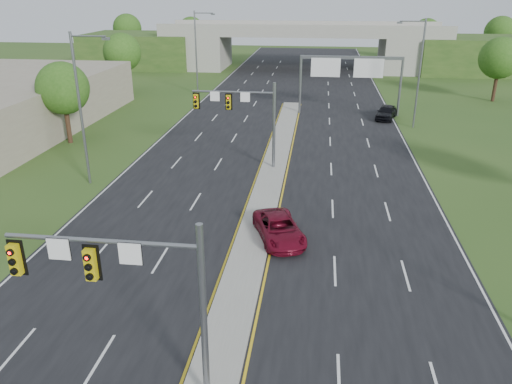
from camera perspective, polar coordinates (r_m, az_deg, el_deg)
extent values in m
cube|color=black|center=(50.41, 3.08, 6.46)|extent=(24.00, 160.00, 0.02)
cube|color=gray|center=(39.00, 1.72, 1.85)|extent=(2.00, 54.00, 0.16)
cube|color=gold|center=(39.14, 0.05, 1.82)|extent=(0.12, 54.00, 0.01)
cube|color=gold|center=(38.94, 3.41, 1.66)|extent=(0.12, 54.00, 0.01)
cube|color=silver|center=(52.55, -9.95, 6.83)|extent=(0.12, 160.00, 0.01)
cube|color=silver|center=(50.97, 16.49, 5.77)|extent=(0.12, 160.00, 0.01)
cylinder|color=slate|center=(17.17, -6.00, -14.23)|extent=(0.24, 0.24, 7.00)
cylinder|color=slate|center=(16.74, -17.32, -5.36)|extent=(6.50, 0.16, 0.16)
cube|color=gold|center=(17.03, -18.38, -7.89)|extent=(0.35, 0.25, 1.10)
cube|color=gold|center=(18.26, -25.83, -6.96)|extent=(0.35, 0.25, 1.10)
cube|color=black|center=(17.13, -18.19, -7.66)|extent=(0.55, 0.04, 1.30)
cube|color=black|center=(18.36, -25.61, -6.76)|extent=(0.55, 0.04, 1.30)
sphere|color=#FF0C05|center=(16.76, -18.71, -7.07)|extent=(0.20, 0.20, 0.20)
sphere|color=#FF0C05|center=(18.01, -26.23, -6.18)|extent=(0.20, 0.20, 0.20)
cube|color=white|center=(17.44, -21.64, -6.12)|extent=(0.75, 0.04, 0.75)
cube|color=white|center=(16.46, -14.20, -6.89)|extent=(0.75, 0.04, 0.75)
cylinder|color=slate|center=(39.87, 2.07, 7.43)|extent=(0.24, 0.24, 7.00)
cylinder|color=slate|center=(39.69, -2.65, 11.35)|extent=(6.50, 0.16, 0.16)
cube|color=gold|center=(39.65, -3.16, 10.22)|extent=(0.35, 0.25, 1.10)
cube|color=gold|center=(40.20, -6.87, 10.26)|extent=(0.35, 0.25, 1.10)
cube|color=black|center=(39.79, -3.12, 10.26)|extent=(0.55, 0.04, 1.30)
cube|color=black|center=(40.33, -6.82, 10.30)|extent=(0.55, 0.04, 1.30)
sphere|color=#FF0C05|center=(39.46, -3.21, 10.68)|extent=(0.20, 0.20, 0.20)
sphere|color=#FF0C05|center=(40.00, -6.94, 10.71)|extent=(0.20, 0.20, 0.20)
cube|color=white|center=(39.93, -4.72, 10.85)|extent=(0.75, 0.04, 0.75)
cube|color=white|center=(39.51, -1.25, 10.80)|extent=(0.75, 0.04, 0.75)
cylinder|color=slate|center=(59.35, 5.09, 12.07)|extent=(0.28, 0.28, 6.60)
cylinder|color=slate|center=(60.00, 16.15, 11.41)|extent=(0.28, 0.28, 6.60)
cube|color=slate|center=(58.93, 10.88, 14.85)|extent=(11.50, 0.35, 0.35)
cube|color=#0B521C|center=(58.78, 7.96, 13.92)|extent=(3.20, 0.08, 2.00)
cube|color=#0B521C|center=(59.02, 12.75, 13.64)|extent=(3.20, 0.08, 2.00)
cube|color=silver|center=(58.73, 7.96, 13.92)|extent=(3.30, 0.03, 2.10)
cube|color=silver|center=(58.97, 12.76, 13.63)|extent=(3.30, 0.03, 2.10)
cube|color=gray|center=(96.21, -5.25, 15.76)|extent=(6.00, 12.00, 6.00)
cube|color=gray|center=(94.97, 15.97, 14.95)|extent=(6.00, 12.00, 6.00)
cube|color=#2B4C1B|center=(99.78, -12.84, 15.55)|extent=(20.00, 14.00, 6.00)
cube|color=#2B4C1B|center=(97.68, 23.75, 14.15)|extent=(20.00, 14.00, 6.00)
cube|color=gray|center=(93.73, 5.39, 17.80)|extent=(50.00, 12.00, 1.20)
cube|color=gray|center=(87.87, 5.26, 18.20)|extent=(50.00, 0.40, 0.90)
cube|color=gray|center=(99.44, 5.56, 18.65)|extent=(50.00, 0.40, 0.90)
cylinder|color=slate|center=(38.34, -19.41, 8.67)|extent=(0.20, 0.20, 11.00)
cylinder|color=slate|center=(37.03, -18.66, 16.52)|extent=(2.50, 0.12, 0.12)
cube|color=slate|center=(36.53, -16.79, 16.43)|extent=(0.50, 0.25, 0.18)
cylinder|color=slate|center=(70.94, -6.86, 15.45)|extent=(0.20, 0.20, 11.00)
cylinder|color=slate|center=(70.24, -6.01, 19.68)|extent=(2.50, 0.12, 0.12)
cube|color=slate|center=(69.98, -4.95, 19.58)|extent=(0.50, 0.25, 0.18)
cylinder|color=slate|center=(54.94, 18.17, 12.60)|extent=(0.20, 0.20, 11.00)
cylinder|color=slate|center=(54.20, 17.49, 18.12)|extent=(2.50, 0.12, 0.12)
cube|color=slate|center=(54.02, 16.10, 18.10)|extent=(0.50, 0.25, 0.18)
cylinder|color=#382316|center=(50.70, -20.72, 7.48)|extent=(0.44, 0.44, 4.00)
sphere|color=#275316|center=(50.06, -21.21, 11.01)|extent=(4.80, 4.80, 4.80)
cylinder|color=#382316|center=(74.60, -14.79, 12.60)|extent=(0.44, 0.44, 4.25)
sphere|color=#275316|center=(74.15, -15.05, 15.19)|extent=(5.20, 5.20, 5.20)
cylinder|color=#382316|center=(72.93, 25.67, 10.97)|extent=(0.44, 0.44, 4.25)
sphere|color=#275316|center=(72.47, 26.12, 13.59)|extent=(5.20, 5.20, 5.20)
cylinder|color=#382316|center=(115.69, -14.33, 15.90)|extent=(0.44, 0.44, 4.50)
sphere|color=#275316|center=(115.39, -14.50, 17.67)|extent=(6.00, 6.00, 6.00)
cylinder|color=#382316|center=(111.45, -7.32, 16.10)|extent=(0.44, 0.44, 4.25)
sphere|color=#275316|center=(111.15, -7.41, 17.84)|extent=(5.60, 5.60, 5.60)
cylinder|color=#382316|center=(109.95, 18.66, 15.08)|extent=(0.44, 0.44, 4.25)
sphere|color=#275316|center=(109.65, 18.89, 16.83)|extent=(5.60, 5.60, 5.60)
cylinder|color=#382316|center=(113.39, 25.82, 14.32)|extent=(0.44, 0.44, 4.50)
sphere|color=#275316|center=(113.08, 26.14, 16.11)|extent=(6.00, 6.00, 6.00)
cube|color=gray|center=(59.89, -27.23, 9.04)|extent=(18.00, 30.00, 5.00)
imported|color=maroon|center=(29.13, 2.66, -4.21)|extent=(3.84, 5.49, 1.39)
imported|color=black|center=(58.66, 14.65, 8.83)|extent=(3.04, 4.92, 1.56)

